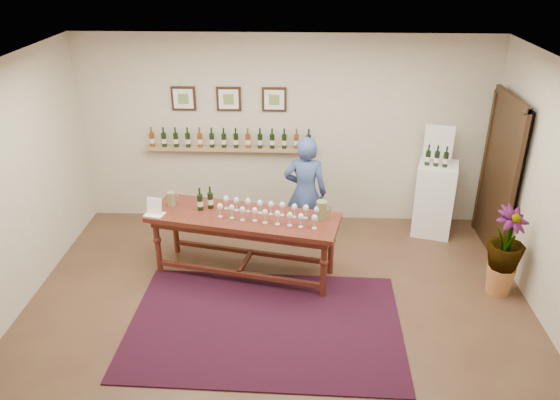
{
  "coord_description": "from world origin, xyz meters",
  "views": [
    {
      "loc": [
        0.24,
        -5.11,
        3.94
      ],
      "look_at": [
        0.0,
        0.8,
        1.1
      ],
      "focal_mm": 35.0,
      "sensor_mm": 36.0,
      "label": 1
    }
  ],
  "objects_px": {
    "display_pedestal": "(434,199)",
    "person": "(305,193)",
    "tasting_table": "(244,224)",
    "potted_plant": "(505,252)"
  },
  "relations": [
    {
      "from": "tasting_table",
      "to": "person",
      "type": "relative_size",
      "value": 1.53
    },
    {
      "from": "potted_plant",
      "to": "display_pedestal",
      "type": "bearing_deg",
      "value": 108.25
    },
    {
      "from": "tasting_table",
      "to": "potted_plant",
      "type": "relative_size",
      "value": 2.51
    },
    {
      "from": "display_pedestal",
      "to": "person",
      "type": "bearing_deg",
      "value": -166.06
    },
    {
      "from": "potted_plant",
      "to": "tasting_table",
      "type": "bearing_deg",
      "value": 174.33
    },
    {
      "from": "tasting_table",
      "to": "display_pedestal",
      "type": "distance_m",
      "value": 2.92
    },
    {
      "from": "tasting_table",
      "to": "potted_plant",
      "type": "xyz_separation_m",
      "value": [
        3.15,
        -0.31,
        -0.14
      ]
    },
    {
      "from": "display_pedestal",
      "to": "person",
      "type": "distance_m",
      "value": 1.95
    },
    {
      "from": "tasting_table",
      "to": "person",
      "type": "height_order",
      "value": "person"
    },
    {
      "from": "display_pedestal",
      "to": "potted_plant",
      "type": "relative_size",
      "value": 1.09
    }
  ]
}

